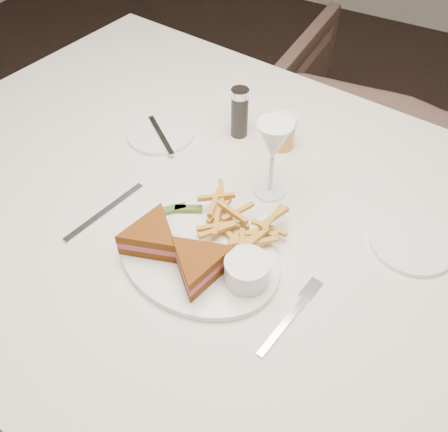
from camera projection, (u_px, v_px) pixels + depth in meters
ground at (206, 310)px, 1.73m from camera, size 5.00×5.00×0.00m
table at (234, 317)px, 1.28m from camera, size 1.76×1.29×0.75m
chair_far at (377, 127)px, 1.86m from camera, size 0.72×0.67×0.72m
table_setting at (226, 216)px, 0.96m from camera, size 0.77×0.63×0.18m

